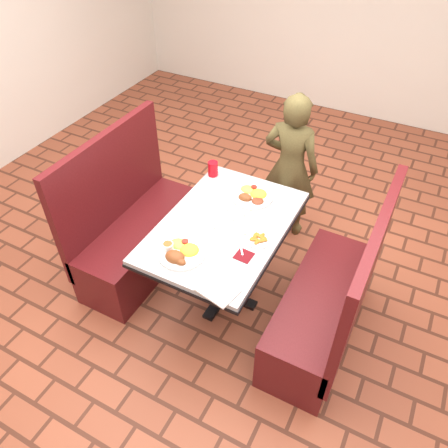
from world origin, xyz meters
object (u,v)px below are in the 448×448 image
(booth_bench_left, at_px, (137,233))
(plantain_plate, at_px, (258,239))
(diner_person, at_px, (290,167))
(booth_bench_right, at_px, (327,306))
(dining_table, at_px, (224,234))
(near_dinner_plate, at_px, (180,251))
(red_tumbler, at_px, (213,169))
(far_dinner_plate, at_px, (253,194))

(booth_bench_left, xyz_separation_m, plantain_plate, (1.07, -0.04, 0.43))
(booth_bench_left, height_order, diner_person, diner_person)
(booth_bench_right, distance_m, diner_person, 1.25)
(dining_table, distance_m, diner_person, 0.99)
(dining_table, distance_m, booth_bench_right, 0.86)
(near_dinner_plate, height_order, plantain_plate, near_dinner_plate)
(plantain_plate, bearing_deg, booth_bench_right, 4.09)
(dining_table, distance_m, near_dinner_plate, 0.42)
(booth_bench_right, height_order, diner_person, diner_person)
(booth_bench_right, bearing_deg, diner_person, 124.93)
(booth_bench_right, height_order, plantain_plate, booth_bench_right)
(dining_table, bearing_deg, plantain_plate, -7.81)
(booth_bench_right, xyz_separation_m, red_tumbler, (-1.14, 0.47, 0.48))
(booth_bench_right, relative_size, red_tumbler, 10.21)
(booth_bench_right, relative_size, far_dinner_plate, 3.99)
(diner_person, distance_m, red_tumbler, 0.70)
(far_dinner_plate, xyz_separation_m, plantain_plate, (0.23, -0.40, -0.02))
(red_tumbler, bearing_deg, booth_bench_left, -133.81)
(booth_bench_right, height_order, near_dinner_plate, booth_bench_right)
(near_dinner_plate, relative_size, red_tumbler, 2.56)
(booth_bench_left, height_order, red_tumbler, booth_bench_left)
(red_tumbler, bearing_deg, plantain_plate, -39.56)
(diner_person, xyz_separation_m, red_tumbler, (-0.45, -0.51, 0.15))
(diner_person, xyz_separation_m, near_dinner_plate, (-0.22, -1.37, 0.12))
(booth_bench_right, relative_size, diner_person, 0.91)
(dining_table, height_order, booth_bench_right, booth_bench_right)
(plantain_plate, distance_m, red_tumbler, 0.80)
(diner_person, distance_m, near_dinner_plate, 1.39)
(near_dinner_plate, xyz_separation_m, red_tumbler, (-0.24, 0.86, 0.03))
(far_dinner_plate, bearing_deg, plantain_plate, -60.41)
(booth_bench_right, xyz_separation_m, near_dinner_plate, (-0.91, -0.38, 0.45))
(far_dinner_plate, height_order, plantain_plate, far_dinner_plate)
(dining_table, height_order, near_dinner_plate, near_dinner_plate)
(booth_bench_left, bearing_deg, diner_person, 47.33)
(dining_table, height_order, red_tumbler, red_tumbler)
(booth_bench_right, bearing_deg, far_dinner_plate, 154.36)
(booth_bench_left, bearing_deg, near_dinner_plate, -29.09)
(dining_table, xyz_separation_m, diner_person, (0.11, 0.99, 0.00))
(dining_table, height_order, diner_person, diner_person)
(dining_table, xyz_separation_m, plantain_plate, (0.27, -0.04, 0.11))
(booth_bench_left, relative_size, diner_person, 0.91)
(plantain_plate, bearing_deg, far_dinner_plate, 119.59)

